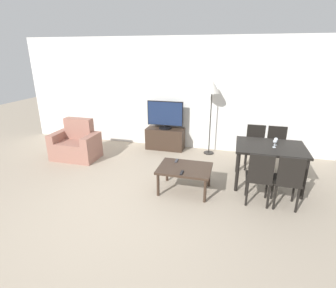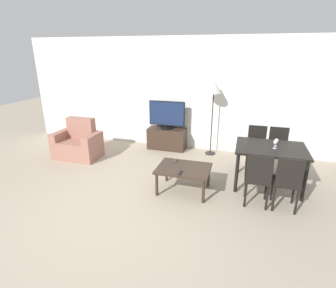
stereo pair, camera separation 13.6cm
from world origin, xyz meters
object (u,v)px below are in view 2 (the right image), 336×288
tv (167,115)px  dining_chair_far_left (256,145)px  wine_glass_center (277,141)px  remote_secondary (180,173)px  remote_primary (176,161)px  dining_chair_near (258,177)px  coffee_table (184,170)px  dining_chair_far (278,147)px  floor_lamp (214,90)px  dining_chair_near_right (287,181)px  tv_stand (167,139)px  armchair (78,144)px  dining_table (270,152)px  wine_glass_left (275,143)px

tv → dining_chair_far_left: bearing=-15.3°
wine_glass_center → remote_secondary: bearing=-148.6°
tv → dining_chair_far_left: size_ratio=0.99×
remote_primary → dining_chair_near: bearing=-14.3°
coffee_table → dining_chair_far_left: size_ratio=1.01×
dining_chair_far → floor_lamp: (-1.43, 0.54, 1.02)m
dining_chair_near_right → floor_lamp: bearing=124.6°
tv_stand → dining_chair_near: 3.00m
armchair → dining_chair_near_right: size_ratio=1.13×
tv_stand → dining_chair_far_left: (2.12, -0.58, 0.24)m
dining_chair_far → dining_chair_far_left: (-0.42, 0.00, 0.00)m
dining_chair_far_left → remote_primary: 1.84m
armchair → dining_table: size_ratio=0.85×
remote_primary → wine_glass_left: (1.68, 0.34, 0.40)m
dining_table → wine_glass_left: 0.21m
dining_table → wine_glass_center: wine_glass_center is taller
tv_stand → dining_chair_near_right: bearing=-39.7°
tv_stand → remote_primary: bearing=-68.1°
dining_chair_near_right → wine_glass_left: wine_glass_left is taller
tv_stand → remote_primary: (0.70, -1.75, 0.20)m
wine_glass_left → dining_chair_far: bearing=79.2°
tv → dining_chair_far_left: tv is taller
tv → remote_secondary: bearing=-67.9°
coffee_table → dining_chair_far_left: bearing=48.8°
dining_chair_far_left → remote_secondary: dining_chair_far_left is taller
dining_chair_near → coffee_table: bearing=173.7°
tv → remote_secondary: size_ratio=5.96×
dining_chair_far → wine_glass_center: size_ratio=6.17×
wine_glass_left → wine_glass_center: (0.03, 0.12, 0.00)m
remote_secondary → wine_glass_center: 1.82m
dining_table → dining_chair_far_left: dining_chair_far_left is taller
remote_secondary → tv_stand: bearing=112.1°
tv → remote_secondary: tv is taller
coffee_table → wine_glass_left: (1.48, 0.57, 0.46)m
dining_chair_near → dining_table: bearing=74.7°
tv_stand → armchair: bearing=-148.4°
armchair → wine_glass_center: size_ratio=7.00×
armchair → floor_lamp: floor_lamp is taller
dining_chair_far_left → dining_chair_near_right: bearing=-74.7°
coffee_table → wine_glass_center: (1.51, 0.69, 0.46)m
wine_glass_center → dining_table: bearing=-145.0°
remote_secondary → dining_chair_near_right: bearing=3.6°
armchair → dining_chair_far_left: (3.94, 0.54, 0.19)m
dining_table → remote_secondary: size_ratio=7.97×
wine_glass_left → wine_glass_center: size_ratio=1.00×
dining_chair_near → remote_secondary: (-1.22, -0.10, -0.05)m
floor_lamp → armchair: bearing=-159.9°
armchair → tv_stand: size_ratio=1.08×
dining_chair_near_right → remote_secondary: bearing=-176.4°
armchair → dining_chair_far: (4.36, 0.54, 0.19)m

